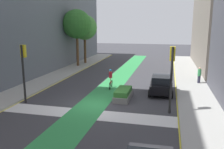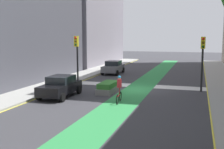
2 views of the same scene
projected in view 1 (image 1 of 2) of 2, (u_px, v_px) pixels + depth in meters
ground_plane at (96, 105)px, 18.04m from camera, size 120.00×120.00×0.00m
bike_lane_paint at (93, 104)px, 18.11m from camera, size 2.40×60.00×0.01m
crosswalk_band at (87, 114)px, 16.14m from camera, size 12.00×1.80×0.01m
sidewalk_left at (10, 97)px, 19.75m from camera, size 3.00×60.00×0.15m
curb_stripe_left at (26, 99)px, 19.42m from camera, size 0.16×60.00×0.01m
sidewalk_right at (201, 112)px, 16.31m from camera, size 3.00×60.00×0.15m
curb_stripe_right at (178, 111)px, 16.67m from camera, size 0.16×60.00×0.01m
traffic_signal_near_right at (172, 67)px, 15.79m from camera, size 0.35×0.52×4.53m
traffic_signal_near_left at (24, 63)px, 17.97m from camera, size 0.35×0.52×4.47m
car_black_right_far at (161, 84)px, 21.01m from camera, size 2.08×4.23×1.57m
cyclist_in_lane at (111, 78)px, 22.51m from camera, size 0.32×1.73×1.86m
pedestrian_sidewalk_right_a at (199, 75)px, 24.04m from camera, size 0.34×0.34×1.61m
street_tree_near at (77, 24)px, 33.29m from camera, size 4.05×4.05×7.91m
street_tree_far at (85, 28)px, 35.95m from camera, size 3.77×3.77×7.29m
median_planter at (123, 94)px, 19.35m from camera, size 1.18×2.75×0.85m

